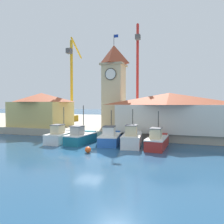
# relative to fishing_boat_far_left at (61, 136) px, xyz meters

# --- Properties ---
(ground_plane) EXTENTS (300.00, 300.00, 0.00)m
(ground_plane) POSITION_rel_fishing_boat_far_left_xyz_m (5.63, -4.35, -0.76)
(ground_plane) COLOR navy
(quay_wharf) EXTENTS (120.00, 40.00, 1.02)m
(quay_wharf) POSITION_rel_fishing_boat_far_left_xyz_m (5.63, 23.59, -0.25)
(quay_wharf) COLOR #A89E89
(quay_wharf) RESTS_ON ground
(fishing_boat_far_left) EXTENTS (2.13, 5.14, 4.22)m
(fishing_boat_far_left) POSITION_rel_fishing_boat_far_left_xyz_m (0.00, 0.00, 0.00)
(fishing_boat_far_left) COLOR silver
(fishing_boat_far_left) RESTS_ON ground
(fishing_boat_left_outer) EXTENTS (2.38, 4.70, 4.44)m
(fishing_boat_left_outer) POSITION_rel_fishing_boat_far_left_xyz_m (2.58, 0.06, -0.03)
(fishing_boat_left_outer) COLOR #196B7F
(fishing_boat_left_outer) RESTS_ON ground
(fishing_boat_left_inner) EXTENTS (2.90, 5.32, 3.87)m
(fishing_boat_left_inner) POSITION_rel_fishing_boat_far_left_xyz_m (5.99, 0.79, -0.03)
(fishing_boat_left_inner) COLOR #2356A8
(fishing_boat_left_inner) RESTS_ON ground
(fishing_boat_mid_left) EXTENTS (2.54, 4.93, 4.05)m
(fishing_boat_mid_left) POSITION_rel_fishing_boat_far_left_xyz_m (8.66, 0.27, 0.07)
(fishing_boat_mid_left) COLOR silver
(fishing_boat_mid_left) RESTS_ON ground
(fishing_boat_center) EXTENTS (2.07, 5.17, 3.84)m
(fishing_boat_center) POSITION_rel_fishing_boat_far_left_xyz_m (11.38, 0.15, -0.01)
(fishing_boat_center) COLOR #AD2823
(fishing_boat_center) RESTS_ON ground
(clock_tower) EXTENTS (3.56, 3.56, 14.30)m
(clock_tower) POSITION_rel_fishing_boat_far_left_xyz_m (3.59, 9.61, 7.01)
(clock_tower) COLOR beige
(clock_tower) RESTS_ON quay_wharf
(warehouse_left) EXTENTS (8.89, 6.93, 5.37)m
(warehouse_left) POSITION_rel_fishing_boat_far_left_xyz_m (-8.20, 7.44, 3.01)
(warehouse_left) COLOR tan
(warehouse_left) RESTS_ON quay_wharf
(warehouse_right) EXTENTS (13.27, 7.14, 5.04)m
(warehouse_right) POSITION_rel_fishing_boat_far_left_xyz_m (12.17, 6.64, 2.83)
(warehouse_right) COLOR silver
(warehouse_right) RESTS_ON quay_wharf
(port_crane_near) EXTENTS (2.41, 7.06, 20.66)m
(port_crane_near) POSITION_rel_fishing_boat_far_left_xyz_m (4.50, 23.27, 8.23)
(port_crane_near) COLOR maroon
(port_crane_near) RESTS_ON quay_wharf
(port_crane_far) EXTENTS (2.10, 8.16, 17.30)m
(port_crane_far) POSITION_rel_fishing_boat_far_left_xyz_m (-8.03, 17.43, 6.69)
(port_crane_far) COLOR #976E11
(port_crane_far) RESTS_ON quay_wharf
(mooring_buoy) EXTENTS (0.59, 0.59, 0.59)m
(mooring_buoy) POSITION_rel_fishing_boat_far_left_xyz_m (5.45, -4.19, -0.46)
(mooring_buoy) COLOR #E54C19
(mooring_buoy) RESTS_ON ground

